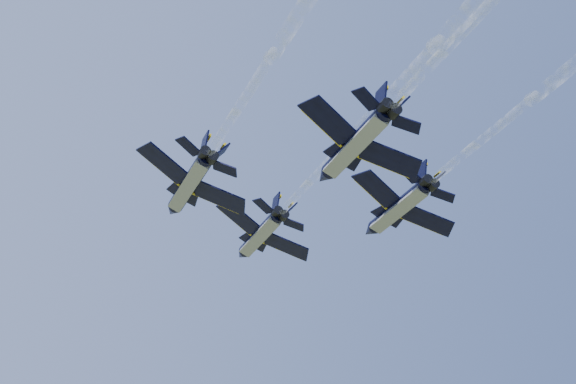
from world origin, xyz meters
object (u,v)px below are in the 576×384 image
jet_lead (260,235)px  jet_left (190,184)px  jet_right (398,208)px  jet_slot (355,144)px

jet_lead → jet_left: size_ratio=1.00×
jet_right → jet_slot: bearing=-128.3°
jet_left → jet_right: same height
jet_left → jet_slot: same height
jet_lead → jet_slot: bearing=-90.7°
jet_lead → jet_left: (-13.43, -11.52, 0.00)m
jet_lead → jet_left: 17.70m
jet_lead → jet_right: bearing=-52.2°
jet_slot → jet_lead: bearing=89.3°
jet_lead → jet_right: (8.43, -15.24, 0.00)m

